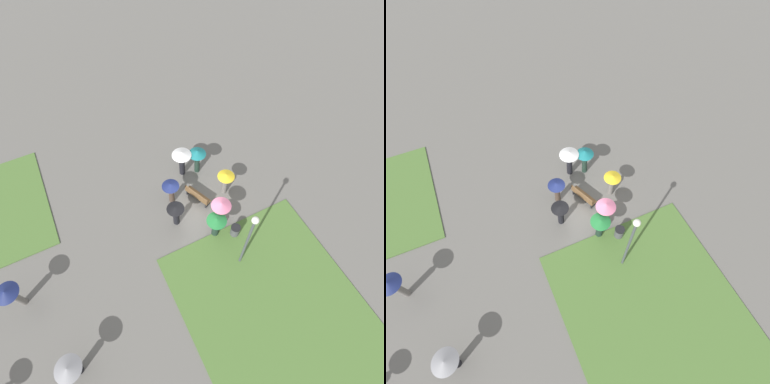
{
  "view_description": "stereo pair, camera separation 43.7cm",
  "coord_description": "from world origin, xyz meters",
  "views": [
    {
      "loc": [
        -7.57,
        4.02,
        15.16
      ],
      "look_at": [
        0.65,
        -0.11,
        0.61
      ],
      "focal_mm": 28.0,
      "sensor_mm": 36.0,
      "label": 1
    },
    {
      "loc": [
        -7.76,
        3.63,
        15.16
      ],
      "look_at": [
        0.65,
        -0.11,
        0.61
      ],
      "focal_mm": 28.0,
      "sensor_mm": 36.0,
      "label": 2
    }
  ],
  "objects": [
    {
      "name": "crowd_person_black",
      "position": [
        -0.41,
        1.39,
        1.17
      ],
      "size": [
        0.94,
        0.94,
        1.73
      ],
      "rotation": [
        0.0,
        0.0,
        3.96
      ],
      "color": "black",
      "rests_on": "ground_plane"
    },
    {
      "name": "lawn_patch_near",
      "position": [
        -6.96,
        -0.85,
        0.03
      ],
      "size": [
        10.0,
        8.27,
        0.06
      ],
      "color": "#4C7033",
      "rests_on": "ground_plane"
    },
    {
      "name": "lone_walker_far_path",
      "position": [
        -1.02,
        9.83,
        1.48
      ],
      "size": [
        1.09,
        1.09,
        1.97
      ],
      "rotation": [
        0.0,
        0.0,
        0.52
      ],
      "color": "slate",
      "rests_on": "ground_plane"
    },
    {
      "name": "trash_bin",
      "position": [
        -2.48,
        -1.14,
        0.4
      ],
      "size": [
        0.53,
        0.53,
        0.79
      ],
      "color": "#4C4C51",
      "rests_on": "ground_plane"
    },
    {
      "name": "lone_walker_mid_plaza",
      "position": [
        -5.04,
        8.19,
        1.29
      ],
      "size": [
        1.11,
        1.11,
        1.74
      ],
      "rotation": [
        0.0,
        0.0,
        6.02
      ],
      "color": "black",
      "rests_on": "ground_plane"
    },
    {
      "name": "crowd_person_navy",
      "position": [
        1.0,
        1.03,
        1.25
      ],
      "size": [
        0.97,
        0.97,
        1.74
      ],
      "rotation": [
        0.0,
        0.0,
        2.83
      ],
      "color": "#47382D",
      "rests_on": "ground_plane"
    },
    {
      "name": "ground_plane",
      "position": [
        0.0,
        0.0,
        0.0
      ],
      "size": [
        90.0,
        90.0,
        0.0
      ],
      "primitive_type": "plane",
      "color": "#66635E"
    },
    {
      "name": "lamp_post",
      "position": [
        -3.93,
        -0.59,
        3.06
      ],
      "size": [
        0.32,
        0.32,
        4.83
      ],
      "color": "#474C51",
      "rests_on": "ground_plane"
    },
    {
      "name": "crowd_person_teal",
      "position": [
        2.3,
        -1.28,
        1.42
      ],
      "size": [
        1.04,
        1.04,
        1.9
      ],
      "rotation": [
        0.0,
        0.0,
        1.42
      ],
      "color": "#1E3328",
      "rests_on": "ground_plane"
    },
    {
      "name": "park_bench",
      "position": [
        0.37,
        -0.31,
        0.46
      ],
      "size": [
        1.65,
        1.02,
        0.9
      ],
      "rotation": [
        0.0,
        0.0,
        0.41
      ],
      "color": "brown",
      "rests_on": "ground_plane"
    },
    {
      "name": "crowd_person_white",
      "position": [
        2.55,
        -0.39,
        1.47
      ],
      "size": [
        1.15,
        1.15,
        1.97
      ],
      "rotation": [
        0.0,
        0.0,
        4.6
      ],
      "color": "black",
      "rests_on": "ground_plane"
    },
    {
      "name": "crowd_person_pink",
      "position": [
        -1.39,
        -0.78,
        1.39
      ],
      "size": [
        1.07,
        1.07,
        1.97
      ],
      "rotation": [
        0.0,
        0.0,
        5.11
      ],
      "color": "#47382D",
      "rests_on": "ground_plane"
    },
    {
      "name": "crowd_person_yellow",
      "position": [
        0.19,
        -2.0,
        1.21
      ],
      "size": [
        0.97,
        0.97,
        1.73
      ],
      "rotation": [
        0.0,
        0.0,
        2.71
      ],
      "color": "slate",
      "rests_on": "ground_plane"
    },
    {
      "name": "crowd_person_green",
      "position": [
        -1.97,
        -0.2,
        1.18
      ],
      "size": [
        1.05,
        1.05,
        1.74
      ],
      "rotation": [
        0.0,
        0.0,
        1.84
      ],
      "color": "#1E3328",
      "rests_on": "ground_plane"
    }
  ]
}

